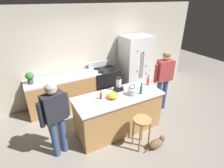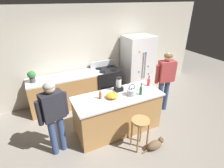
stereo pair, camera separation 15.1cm
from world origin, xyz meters
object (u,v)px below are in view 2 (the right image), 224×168
bottle_soda (149,82)px  kitchen_island (118,113)px  bar_stool (140,126)px  bottle_olive_oil (141,90)px  person_by_island_left (54,113)px  potted_plant (32,76)px  bottle_cooking_sauce (100,95)px  stove_range (106,83)px  cat (155,145)px  mixing_bowl (112,96)px  refrigerator (137,65)px  tea_kettle (132,92)px  blender_appliance (119,85)px  person_by_sink_right (165,77)px

bottle_soda → kitchen_island: bearing=-173.3°
bar_stool → bottle_olive_oil: bearing=57.5°
person_by_island_left → bottle_olive_oil: bearing=-3.3°
potted_plant → bottle_cooking_sauce: size_ratio=1.39×
stove_range → potted_plant: 2.10m
cat → bottle_cooking_sauce: (-0.81, 0.95, 0.89)m
mixing_bowl → potted_plant: bearing=132.5°
refrigerator → tea_kettle: size_ratio=6.58×
refrigerator → tea_kettle: (-1.23, -1.61, 0.09)m
kitchen_island → cat: 1.05m
blender_appliance → tea_kettle: size_ratio=1.19×
refrigerator → person_by_island_left: bearing=-151.5°
bottle_cooking_sauce → bottle_soda: bearing=2.0°
bottle_olive_oil → person_by_island_left: bearing=176.7°
person_by_sink_right → bottle_olive_oil: bearing=-160.6°
potted_plant → stove_range: bearing=-0.7°
potted_plant → mixing_bowl: (1.45, -1.58, -0.11)m
potted_plant → bottle_olive_oil: bearing=-39.6°
person_by_sink_right → bottle_olive_oil: (-1.01, -0.36, 0.03)m
blender_appliance → bottle_soda: (0.76, -0.10, -0.04)m
person_by_island_left → person_by_sink_right: person_by_sink_right is taller
potted_plant → refrigerator: bearing=-0.9°
kitchen_island → bottle_soda: size_ratio=7.72×
cat → refrigerator: bearing=65.5°
cat → bottle_soda: bearing=64.6°
bottle_soda → tea_kettle: (-0.61, -0.21, -0.02)m
cat → potted_plant: potted_plant is taller
potted_plant → mixing_bowl: potted_plant is taller
refrigerator → bottle_soda: refrigerator is taller
stove_range → bottle_soda: size_ratio=4.30×
mixing_bowl → bottle_olive_oil: bearing=-12.6°
refrigerator → mixing_bowl: refrigerator is taller
refrigerator → potted_plant: (-3.11, 0.05, 0.19)m
bottle_cooking_sauce → tea_kettle: 0.69m
potted_plant → bottle_olive_oil: potted_plant is taller
blender_appliance → mixing_bowl: blender_appliance is taller
bottle_olive_oil → bar_stool: bearing=-122.5°
bottle_soda → stove_range: bearing=108.7°
stove_range → tea_kettle: size_ratio=3.99×
stove_range → bottle_soda: (0.48, -1.42, 0.54)m
stove_range → bar_stool: 2.24m
kitchen_island → bottle_cooking_sauce: bottle_cooking_sauce is taller
kitchen_island → person_by_sink_right: person_by_sink_right is taller
person_by_sink_right → potted_plant: (-3.09, 1.36, 0.10)m
person_by_sink_right → tea_kettle: size_ratio=5.92×
person_by_sink_right → bar_stool: person_by_sink_right is taller
refrigerator → bottle_olive_oil: (-1.03, -1.67, 0.11)m
person_by_island_left → person_by_sink_right: bearing=5.0°
tea_kettle → bottle_cooking_sauce: bearing=166.0°
blender_appliance → tea_kettle: 0.35m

